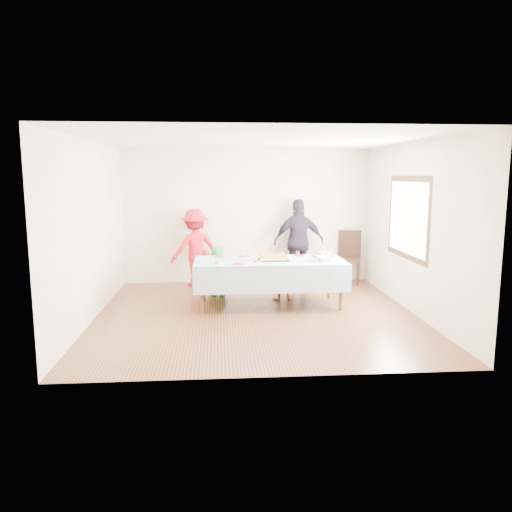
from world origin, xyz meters
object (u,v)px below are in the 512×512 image
Objects in this scene: party_table at (270,263)px; dining_chair at (349,254)px; birthday_cake at (273,258)px; adult_left at (195,248)px.

party_table is 2.36× the size of dining_chair.
party_table is 2.54m from dining_chair.
birthday_cake is at bearing -116.71° from dining_chair.
adult_left is at bearing 128.01° from party_table.
party_table is 2.12m from adult_left.
adult_left reaches higher than party_table.
birthday_cake is 0.33× the size of adult_left.
birthday_cake is at bearing -3.75° from party_table.
adult_left is at bearing 129.23° from birthday_cake.
dining_chair is 3.14m from adult_left.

